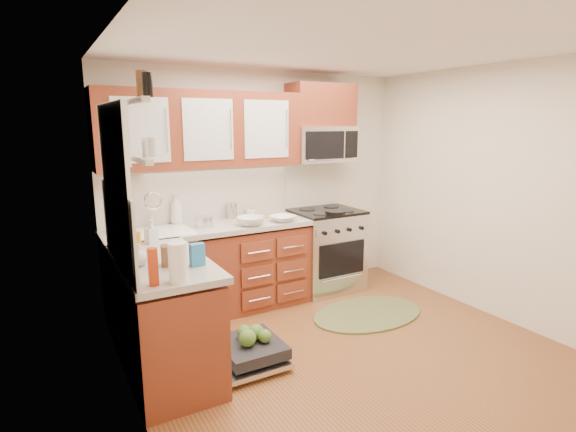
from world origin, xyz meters
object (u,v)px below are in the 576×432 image
rug (368,313)px  cutting_board (262,216)px  upper_cabinets (202,130)px  sink (159,245)px  cup (251,213)px  skillet (335,213)px  bowl_a (283,219)px  range (326,250)px  microwave (322,144)px  stock_pot (204,221)px  bowl_b (251,221)px  paper_towel_roll (178,263)px  dishwasher (246,353)px

rug → cutting_board: 1.52m
upper_cabinets → sink: (-0.52, -0.16, -1.07)m
rug → cup: size_ratio=10.88×
skillet → bowl_a: size_ratio=0.87×
rug → range: bearing=87.3°
microwave → sink: size_ratio=1.23×
range → cutting_board: (-0.77, 0.12, 0.46)m
microwave → stock_pot: (-1.47, -0.12, -0.72)m
cutting_board → bowl_b: (-0.28, -0.30, 0.03)m
range → paper_towel_roll: size_ratio=3.61×
dishwasher → cutting_board: bearing=58.3°
upper_cabinets → bowl_a: 1.22m
cutting_board → paper_towel_roll: (-1.38, -1.57, 0.12)m
upper_cabinets → paper_towel_roll: upper_cabinets is taller
upper_cabinets → skillet: size_ratio=9.23×
rug → bowl_a: 1.32m
rug → stock_pot: stock_pot is taller
skillet → dishwasher: bearing=-149.4°
rug → stock_pot: bearing=149.4°
stock_pot → bowl_a: size_ratio=0.68×
sink → cutting_board: cutting_board is taller
range → cup: bearing=165.7°
bowl_b → bowl_a: bearing=0.0°
microwave → dishwasher: bearing=-140.9°
upper_cabinets → cutting_board: size_ratio=7.73×
skillet → bowl_b: size_ratio=0.78×
bowl_a → sink: bearing=172.3°
stock_pot → microwave: bearing=4.7°
skillet → stock_pot: size_ratio=1.28×
microwave → cutting_board: 1.08m
range → bowl_a: bearing=-165.1°
skillet → cutting_board: (-0.71, 0.37, -0.04)m
upper_cabinets → cup: size_ratio=18.07×
microwave → cutting_board: (-0.77, 0.00, -0.77)m
sink → dishwasher: (0.39, -1.12, -0.70)m
cutting_board → cup: cup is taller
sink → dishwasher: bearing=-70.8°
bowl_b → rug: bearing=-33.6°
cutting_board → range: bearing=-8.9°
cup → skillet: bearing=-30.2°
rug → cup: bearing=127.6°
upper_cabinets → cup: bearing=7.9°
sink → skillet: 1.90m
sink → bowl_b: 0.92m
upper_cabinets → cup: upper_cabinets is taller
cutting_board → paper_towel_roll: bearing=-131.3°
stock_pot → bowl_a: (0.80, -0.18, -0.02)m
bowl_a → cutting_board: bearing=106.6°
sink → bowl_b: bearing=-10.9°
sink → cup: (1.07, 0.23, 0.17)m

